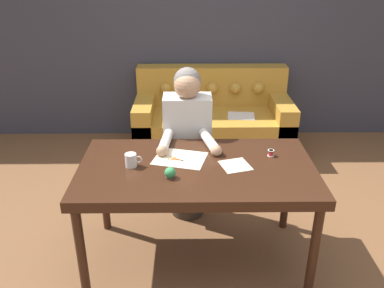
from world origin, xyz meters
The scene contains 11 objects.
ground_plane centered at (0.00, 0.00, 0.00)m, with size 16.00×16.00×0.00m, color brown.
wall_back centered at (0.00, 2.29, 1.30)m, with size 8.00×0.06×2.60m.
dining_table centered at (-0.11, -0.05, 0.69)m, with size 1.56×0.87×0.76m.
couch centered at (0.11, 1.86, 0.31)m, with size 1.70×0.86×0.88m.
person centered at (-0.17, 0.53, 0.64)m, with size 0.46×0.62×1.27m.
pattern_paper_main centered at (-0.22, 0.06, 0.77)m, with size 0.40×0.35×0.00m.
pattern_paper_offcut centered at (0.15, -0.05, 0.77)m, with size 0.23×0.23×0.00m.
scissors centered at (-0.24, 0.04, 0.77)m, with size 0.19×0.13×0.01m.
mug centered at (-0.54, -0.04, 0.81)m, with size 0.11×0.08×0.09m.
thread_spool centered at (0.41, 0.10, 0.79)m, with size 0.04×0.04×0.05m.
pin_cushion centered at (-0.28, -0.20, 0.80)m, with size 0.07×0.07×0.07m.
Camera 1 is at (-0.17, -2.41, 2.03)m, focal length 38.00 mm.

